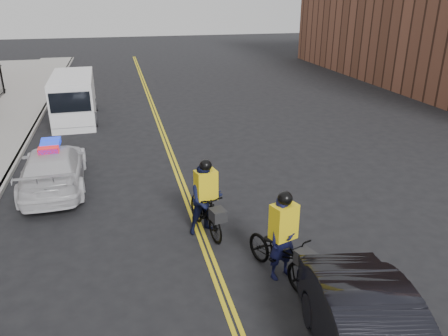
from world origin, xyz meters
TOP-DOWN VIEW (x-y plane):
  - ground at (0.00, 0.00)m, footprint 120.00×120.00m
  - center_line_left at (-0.08, 8.00)m, footprint 0.10×60.00m
  - center_line_right at (0.08, 8.00)m, footprint 0.10×60.00m
  - curb at (-6.00, 8.00)m, footprint 0.20×60.00m
  - police_cruiser at (-4.23, 5.75)m, footprint 2.20×5.03m
  - cargo_van at (-4.12, 14.39)m, footprint 2.24×5.53m
  - cyclist_near at (1.49, -0.80)m, footprint 1.45×2.35m
  - cyclist_far at (0.19, 1.60)m, footprint 1.09×2.21m

SIDE VIEW (x-z plane):
  - ground at x=0.00m, z-range 0.00..0.00m
  - center_line_left at x=-0.08m, z-range 0.00..0.01m
  - center_line_right at x=0.08m, z-range 0.00..0.01m
  - curb at x=-6.00m, z-range 0.00..0.15m
  - police_cruiser at x=-4.23m, z-range -0.07..1.53m
  - cyclist_near at x=1.49m, z-range -0.33..1.85m
  - cyclist_far at x=0.19m, z-range -0.23..1.93m
  - cargo_van at x=-4.12m, z-range -0.03..2.27m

